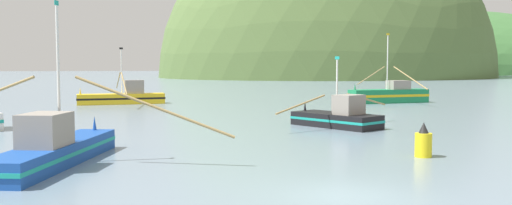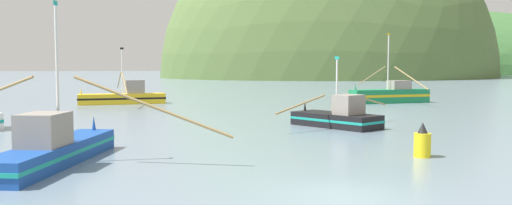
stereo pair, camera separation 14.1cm
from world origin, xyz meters
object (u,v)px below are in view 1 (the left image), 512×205
object	(u,v)px
fishing_boat_yellow	(123,97)
fishing_boat_black	(338,117)
fishing_boat_green	(390,95)
channel_buoy	(423,143)
fishing_boat_blue	(55,148)

from	to	relation	value
fishing_boat_yellow	fishing_boat_black	bearing A→B (deg)	115.29
fishing_boat_black	fishing_boat_green	world-z (taller)	fishing_boat_green
fishing_boat_black	channel_buoy	bearing A→B (deg)	148.25
fishing_boat_blue	fishing_boat_green	world-z (taller)	fishing_boat_green
fishing_boat_green	fishing_boat_blue	bearing A→B (deg)	39.23
fishing_boat_black	fishing_boat_blue	world-z (taller)	fishing_boat_blue
fishing_boat_yellow	fishing_boat_blue	xyz separation A→B (m)	(-0.42, -34.88, -0.05)
fishing_boat_yellow	fishing_boat_blue	distance (m)	34.88
fishing_boat_yellow	fishing_boat_black	xyz separation A→B (m)	(15.65, -23.77, -0.09)
fishing_boat_yellow	fishing_boat_green	distance (m)	28.50
fishing_boat_blue	fishing_boat_black	bearing A→B (deg)	-41.36
fishing_boat_black	fishing_boat_green	bearing A→B (deg)	-63.99
fishing_boat_black	channel_buoy	size ratio (longest dim) A/B	6.02
fishing_boat_yellow	channel_buoy	size ratio (longest dim) A/B	9.21
fishing_boat_yellow	fishing_boat_green	size ratio (longest dim) A/B	1.09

